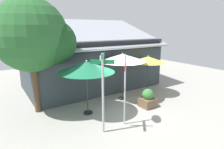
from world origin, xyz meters
TOP-DOWN VIEW (x-y plane):
  - ground_plane at (0.00, 0.00)m, footprint 28.00×28.00m
  - cafe_building at (0.69, 4.68)m, footprint 9.25×5.52m
  - street_sign_post at (-1.88, -1.33)m, footprint 0.72×0.77m
  - stop_sign at (-0.77, -1.27)m, footprint 0.44×0.66m
  - patio_umbrella_forest_green_left at (-1.63, 0.56)m, footprint 2.64×2.64m
  - patio_umbrella_ivory_center at (0.93, 1.21)m, footprint 2.68×2.68m
  - patio_umbrella_mustard_right at (2.73, 1.02)m, footprint 2.09×2.09m
  - shade_tree at (-3.45, 2.08)m, footprint 3.69×3.40m
  - sidewalk_planter at (1.40, -0.43)m, footprint 0.75×0.75m

SIDE VIEW (x-z plane):
  - ground_plane at x=0.00m, z-range -0.10..0.00m
  - sidewalk_planter at x=1.40m, z-range -0.05..0.94m
  - cafe_building at x=0.69m, z-range -0.61..4.15m
  - street_sign_post at x=-1.88m, z-range 0.36..3.57m
  - stop_sign at x=-0.77m, z-range 0.61..3.70m
  - patio_umbrella_mustard_right at x=2.73m, z-range 0.97..3.46m
  - patio_umbrella_forest_green_left at x=-1.63m, z-range 1.01..3.68m
  - patio_umbrella_ivory_center at x=0.93m, z-range 1.09..3.85m
  - shade_tree at x=-3.45m, z-range 0.97..6.46m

